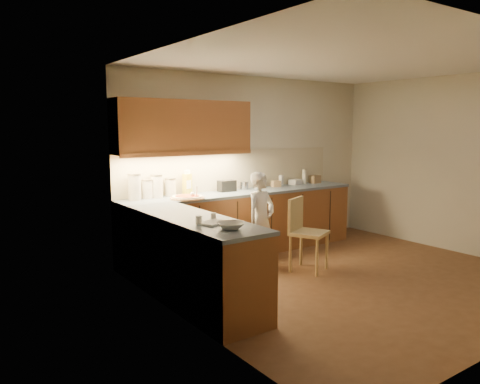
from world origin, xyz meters
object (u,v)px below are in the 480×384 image
(pizza_on_board, at_px, (188,197))
(oil_jug, at_px, (187,183))
(wooden_chair, at_px, (304,229))
(toaster, at_px, (227,186))
(child, at_px, (261,220))

(pizza_on_board, relative_size, oil_jug, 1.33)
(pizza_on_board, bearing_deg, wooden_chair, -39.15)
(wooden_chair, bearing_deg, pizza_on_board, 116.01)
(pizza_on_board, relative_size, wooden_chair, 0.48)
(wooden_chair, height_order, toaster, toaster)
(oil_jug, relative_size, toaster, 1.31)
(wooden_chair, xyz_separation_m, toaster, (-0.37, 1.23, 0.46))
(pizza_on_board, height_order, toaster, pizza_on_board)
(toaster, bearing_deg, oil_jug, 177.38)
(child, xyz_separation_m, oil_jug, (-0.59, 0.90, 0.44))
(wooden_chair, bearing_deg, toaster, 82.01)
(pizza_on_board, bearing_deg, oil_jug, 61.25)
(pizza_on_board, height_order, wooden_chair, pizza_on_board)
(child, relative_size, toaster, 4.92)
(pizza_on_board, distance_m, oil_jug, 0.40)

